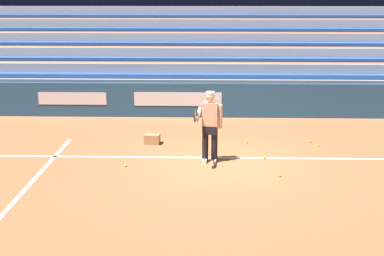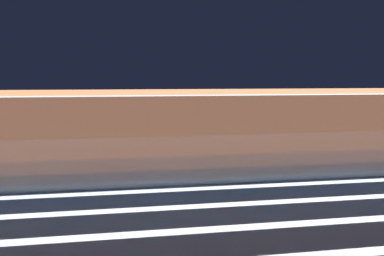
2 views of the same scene
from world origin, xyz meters
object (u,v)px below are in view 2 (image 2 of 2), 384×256
object	(u,v)px
ball_box_cardboard	(218,166)
tennis_ball_near_player	(218,156)
tennis_ball_on_baseline	(140,155)
tennis_ball_midcourt	(152,172)
tennis_ball_far_right	(98,144)
tennis_ball_toward_net	(105,175)
tennis_ball_far_left	(102,172)
tennis_player	(176,140)
tennis_ball_stray_back	(144,163)
tennis_net	(162,118)

from	to	relation	value
ball_box_cardboard	tennis_ball_near_player	world-z (taller)	ball_box_cardboard
tennis_ball_on_baseline	tennis_ball_midcourt	xyz separation A→B (m)	(0.54, -2.65, 0.00)
tennis_ball_far_right	tennis_ball_toward_net	distance (m)	5.59
ball_box_cardboard	tennis_ball_on_baseline	xyz separation A→B (m)	(-3.08, 2.51, -0.10)
tennis_ball_near_player	tennis_ball_toward_net	size ratio (longest dim) A/B	1.00
tennis_ball_toward_net	tennis_ball_far_left	bearing A→B (deg)	109.93
tennis_ball_on_baseline	tennis_ball_far_left	size ratio (longest dim) A/B	1.00
ball_box_cardboard	tennis_ball_midcourt	xyz separation A→B (m)	(-2.55, -0.14, -0.10)
tennis_ball_near_player	ball_box_cardboard	bearing A→B (deg)	-102.74
ball_box_cardboard	tennis_ball_toward_net	bearing A→B (deg)	-176.55
tennis_player	ball_box_cardboard	world-z (taller)	tennis_player
tennis_ball_on_baseline	tennis_ball_stray_back	bearing A→B (deg)	-80.94
tennis_ball_midcourt	tennis_ball_far_right	size ratio (longest dim) A/B	1.00
ball_box_cardboard	tennis_ball_midcourt	world-z (taller)	ball_box_cardboard
tennis_player	tennis_net	bearing A→B (deg)	91.54
tennis_ball_stray_back	tennis_net	bearing A→B (deg)	84.33
tennis_ball_stray_back	tennis_player	bearing A→B (deg)	11.87
tennis_player	tennis_ball_stray_back	world-z (taller)	tennis_player
tennis_player	tennis_ball_toward_net	world-z (taller)	tennis_player
tennis_ball_on_baseline	tennis_net	distance (m)	9.63
tennis_player	tennis_ball_far_right	bearing A→B (deg)	136.92
tennis_ball_stray_back	tennis_ball_far_left	bearing A→B (deg)	-143.80
tennis_ball_far_left	tennis_ball_midcourt	size ratio (longest dim) A/B	1.00
ball_box_cardboard	tennis_ball_near_player	size ratio (longest dim) A/B	6.06
tennis_ball_midcourt	tennis_ball_far_right	xyz separation A→B (m)	(-2.91, 5.34, 0.00)
tennis_player	tennis_net	distance (m)	10.53
tennis_ball_midcourt	tennis_ball_toward_net	bearing A→B (deg)	-176.00
tennis_ball_toward_net	tennis_net	xyz separation A→B (m)	(2.45, 12.30, 0.46)
ball_box_cardboard	tennis_ball_far_left	bearing A→B (deg)	178.30
tennis_player	tennis_ball_on_baseline	xyz separation A→B (m)	(-1.56, 0.99, -0.86)
tennis_player	tennis_ball_midcourt	size ratio (longest dim) A/B	25.98
tennis_ball_toward_net	tennis_net	distance (m)	12.55
ball_box_cardboard	tennis_ball_stray_back	distance (m)	3.14
tennis_player	tennis_ball_far_left	distance (m)	3.31
tennis_ball_midcourt	tennis_ball_on_baseline	bearing A→B (deg)	101.43
ball_box_cardboard	tennis_ball_toward_net	xyz separation A→B (m)	(-4.25, -0.26, -0.10)
tennis_ball_midcourt	tennis_ball_near_player	distance (m)	3.62
tennis_ball_far_right	tennis_ball_far_left	bearing A→B (deg)	-78.17
tennis_player	tennis_net	xyz separation A→B (m)	(-0.28, 10.52, -0.40)
tennis_net	tennis_ball_stray_back	bearing A→B (deg)	-95.67
tennis_player	tennis_ball_far_right	distance (m)	5.46
tennis_ball_toward_net	tennis_ball_far_right	bearing A→B (deg)	102.42
tennis_ball_far_right	tennis_player	bearing A→B (deg)	-43.08
tennis_ball_midcourt	tennis_ball_toward_net	distance (m)	1.71
tennis_player	tennis_ball_far_right	world-z (taller)	tennis_player
tennis_ball_stray_back	tennis_net	world-z (taller)	tennis_net
tennis_ball_far_left	tennis_ball_far_right	world-z (taller)	same
tennis_net	tennis_player	bearing A→B (deg)	-88.46
tennis_player	tennis_net	size ratio (longest dim) A/B	0.15
tennis_ball_stray_back	tennis_ball_near_player	world-z (taller)	same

